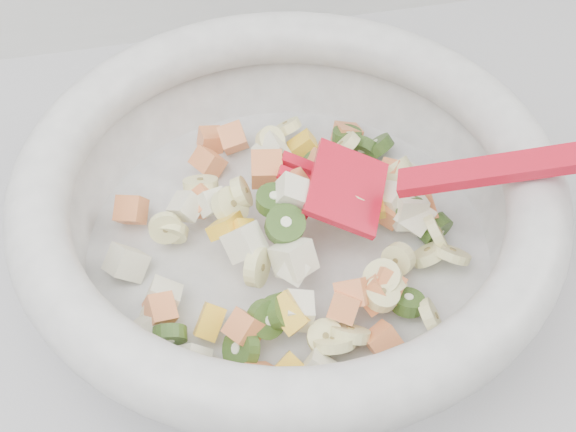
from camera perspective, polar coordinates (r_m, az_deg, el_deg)
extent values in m
cylinder|color=silver|center=(0.59, 0.00, -2.49)|extent=(0.31, 0.31, 0.02)
torus|color=silver|center=(0.54, 0.00, 2.32)|extent=(0.37, 0.37, 0.04)
cylinder|color=beige|center=(0.54, 7.15, -5.20)|extent=(0.04, 0.03, 0.03)
cylinder|color=beige|center=(0.57, -4.13, 0.72)|extent=(0.03, 0.03, 0.03)
cylinder|color=beige|center=(0.53, 6.67, -5.56)|extent=(0.03, 0.03, 0.02)
cylinder|color=beige|center=(0.58, 10.47, -1.16)|extent=(0.02, 0.03, 0.03)
cylinder|color=beige|center=(0.52, 3.31, -8.99)|extent=(0.03, 0.03, 0.02)
cylinder|color=beige|center=(0.65, -0.06, 6.32)|extent=(0.03, 0.03, 0.03)
cylinder|color=beige|center=(0.59, 4.70, 1.97)|extent=(0.03, 0.02, 0.03)
cylinder|color=beige|center=(0.58, 10.03, -2.69)|extent=(0.04, 0.03, 0.03)
cylinder|color=beige|center=(0.55, 10.16, -7.17)|extent=(0.02, 0.04, 0.04)
cylinder|color=beige|center=(0.57, 11.54, -2.66)|extent=(0.03, 0.04, 0.03)
cylinder|color=beige|center=(0.60, 7.37, 1.69)|extent=(0.04, 0.04, 0.03)
cylinder|color=beige|center=(0.52, 4.42, -8.35)|extent=(0.03, 0.03, 0.03)
cylinder|color=beige|center=(0.57, -3.33, 1.67)|extent=(0.02, 0.02, 0.03)
cylinder|color=beige|center=(0.53, -2.20, -3.64)|extent=(0.02, 0.04, 0.04)
cylinder|color=beige|center=(0.54, 6.75, -4.43)|extent=(0.04, 0.04, 0.02)
cylinder|color=beige|center=(0.52, 2.66, -8.59)|extent=(0.03, 0.03, 0.02)
cylinder|color=beige|center=(0.63, 4.01, 4.90)|extent=(0.03, 0.03, 0.03)
cylinder|color=beige|center=(0.56, 7.85, -3.06)|extent=(0.03, 0.03, 0.03)
cylinder|color=beige|center=(0.57, -8.71, -0.85)|extent=(0.03, 0.01, 0.03)
cylinder|color=beige|center=(0.63, -1.26, 5.38)|extent=(0.03, 0.02, 0.03)
cylinder|color=beige|center=(0.59, -6.24, 2.32)|extent=(0.04, 0.04, 0.02)
cylinder|color=beige|center=(0.62, 7.57, 3.29)|extent=(0.03, 0.03, 0.03)
cylinder|color=beige|center=(0.57, 4.77, 1.03)|extent=(0.02, 0.03, 0.03)
cylinder|color=beige|center=(0.58, -8.35, -1.10)|extent=(0.04, 0.02, 0.04)
cube|color=#FFAE50|center=(0.53, 6.71, -8.76)|extent=(0.03, 0.03, 0.03)
cube|color=#FFAE50|center=(0.58, 7.33, 0.31)|extent=(0.03, 0.03, 0.02)
cube|color=#FFAE50|center=(0.60, -11.10, 0.42)|extent=(0.03, 0.03, 0.03)
cube|color=#FFAE50|center=(0.58, -6.11, 1.04)|extent=(0.03, 0.02, 0.03)
cube|color=#FFAE50|center=(0.64, -3.93, 5.58)|extent=(0.02, 0.03, 0.03)
cube|color=#FFAE50|center=(0.58, -1.53, 3.34)|extent=(0.03, 0.03, 0.03)
cube|color=#FFAE50|center=(0.58, 5.19, 1.60)|extent=(0.03, 0.03, 0.03)
cube|color=#FFAE50|center=(0.52, -3.09, -8.01)|extent=(0.03, 0.03, 0.03)
cube|color=#FFAE50|center=(0.54, -9.08, -6.67)|extent=(0.02, 0.03, 0.03)
cube|color=#FFAE50|center=(0.54, 6.87, -4.93)|extent=(0.03, 0.03, 0.03)
cube|color=#FFAE50|center=(0.66, -5.53, 5.30)|extent=(0.02, 0.02, 0.02)
cube|color=#FFAE50|center=(0.54, 6.11, -5.54)|extent=(0.03, 0.03, 0.03)
cube|color=#FFAE50|center=(0.62, 7.41, 3.04)|extent=(0.03, 0.02, 0.03)
cube|color=#FFAE50|center=(0.63, -5.70, 3.84)|extent=(0.03, 0.03, 0.03)
cube|color=#FFAE50|center=(0.59, 9.41, 0.41)|extent=(0.03, 0.03, 0.03)
cube|color=#FFAE50|center=(0.60, 2.16, 3.36)|extent=(0.03, 0.03, 0.03)
cube|color=#FFAE50|center=(0.56, 0.32, 2.19)|extent=(0.03, 0.03, 0.02)
cube|color=#FFAE50|center=(0.51, -1.74, -11.75)|extent=(0.04, 0.03, 0.03)
cube|color=#FFAE50|center=(0.52, 4.00, -6.47)|extent=(0.03, 0.03, 0.02)
cube|color=#FFAE50|center=(0.53, 4.56, -5.52)|extent=(0.02, 0.03, 0.03)
cube|color=#FFAE50|center=(0.66, 4.22, 5.69)|extent=(0.02, 0.03, 0.03)
cylinder|color=#599732|center=(0.54, -0.21, -0.64)|extent=(0.04, 0.04, 0.03)
cylinder|color=#599732|center=(0.59, 10.42, -0.94)|extent=(0.03, 0.03, 0.04)
cylinder|color=#599732|center=(0.52, -1.55, -7.34)|extent=(0.04, 0.03, 0.03)
cylinder|color=#599732|center=(0.64, 5.41, 4.88)|extent=(0.03, 0.02, 0.03)
cylinder|color=#599732|center=(0.55, -0.99, 1.12)|extent=(0.03, 0.03, 0.01)
cylinder|color=#599732|center=(0.55, 8.51, -6.10)|extent=(0.02, 0.02, 0.02)
cylinder|color=#599732|center=(0.58, 8.82, 0.23)|extent=(0.04, 0.02, 0.04)
cylinder|color=#599732|center=(0.53, -8.41, -8.35)|extent=(0.03, 0.02, 0.03)
cylinder|color=#599732|center=(0.65, 6.33, 4.87)|extent=(0.04, 0.04, 0.03)
cylinder|color=#599732|center=(0.60, 2.22, 3.46)|extent=(0.04, 0.02, 0.04)
cylinder|color=#599732|center=(0.52, -3.37, -9.43)|extent=(0.03, 0.04, 0.03)
cylinder|color=#599732|center=(0.65, 4.20, 5.65)|extent=(0.03, 0.03, 0.02)
cylinder|color=#599732|center=(0.52, -0.55, -6.80)|extent=(0.03, 0.04, 0.03)
cube|color=white|center=(0.59, 8.84, 0.07)|extent=(0.03, 0.04, 0.04)
cube|color=white|center=(0.52, 0.76, -6.75)|extent=(0.02, 0.02, 0.02)
cube|color=white|center=(0.55, -8.96, -5.91)|extent=(0.03, 0.03, 0.03)
cube|color=white|center=(0.55, 0.09, 1.51)|extent=(0.03, 0.03, 0.03)
cube|color=white|center=(0.57, -5.41, 0.98)|extent=(0.02, 0.03, 0.02)
cube|color=white|center=(0.58, 8.51, 0.48)|extent=(0.03, 0.03, 0.03)
cube|color=white|center=(0.59, 7.33, 1.15)|extent=(0.03, 0.03, 0.03)
cube|color=white|center=(0.51, 2.04, -11.12)|extent=(0.03, 0.03, 0.03)
cube|color=white|center=(0.53, 0.28, -3.78)|extent=(0.02, 0.03, 0.03)
cube|color=white|center=(0.54, -9.76, -7.95)|extent=(0.03, 0.03, 0.03)
cube|color=white|center=(0.57, -11.42, -3.28)|extent=(0.04, 0.03, 0.04)
cube|color=white|center=(0.62, -1.10, 4.53)|extent=(0.03, 0.03, 0.03)
cube|color=white|center=(0.58, -7.28, 0.68)|extent=(0.03, 0.03, 0.03)
cube|color=white|center=(0.54, -3.12, -1.89)|extent=(0.03, 0.03, 0.03)
cube|color=white|center=(0.52, -6.74, -10.11)|extent=(0.03, 0.02, 0.03)
cube|color=white|center=(0.62, 8.58, 2.57)|extent=(0.03, 0.03, 0.03)
cube|color=white|center=(0.53, 0.38, -3.02)|extent=(0.03, 0.04, 0.03)
cube|color=yellow|center=(0.53, -5.58, -7.50)|extent=(0.02, 0.03, 0.03)
cube|color=yellow|center=(0.52, 0.06, -6.90)|extent=(0.03, 0.03, 0.03)
cube|color=yellow|center=(0.55, -4.46, -0.71)|extent=(0.03, 0.03, 0.03)
cube|color=yellow|center=(0.64, 1.04, 5.02)|extent=(0.03, 0.02, 0.02)
cube|color=yellow|center=(0.55, -3.10, -1.64)|extent=(0.02, 0.03, 0.03)
cube|color=yellow|center=(0.57, 5.57, 0.65)|extent=(0.03, 0.02, 0.02)
cube|color=yellow|center=(0.51, -0.22, -11.05)|extent=(0.03, 0.03, 0.03)
cube|color=red|center=(0.56, 4.18, 1.99)|extent=(0.07, 0.08, 0.03)
cube|color=red|center=(0.58, 0.79, 3.74)|extent=(0.03, 0.02, 0.02)
cube|color=red|center=(0.57, 0.58, 2.74)|extent=(0.03, 0.02, 0.02)
cube|color=red|center=(0.56, 0.35, 1.69)|extent=(0.03, 0.02, 0.02)
cube|color=red|center=(0.55, 0.12, 0.62)|extent=(0.03, 0.02, 0.02)
cube|color=red|center=(0.54, 17.85, 3.68)|extent=(0.18, 0.09, 0.08)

